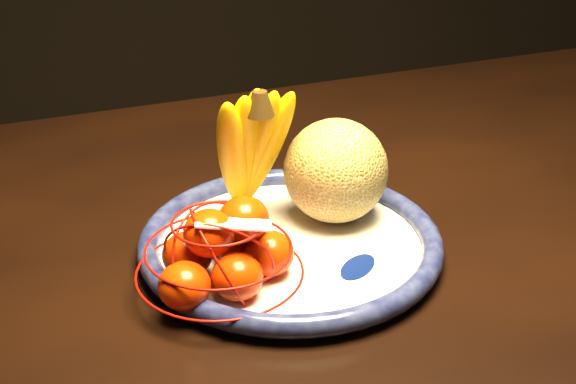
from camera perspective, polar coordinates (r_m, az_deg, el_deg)
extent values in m
cube|color=black|center=(1.00, 11.88, -1.64)|extent=(1.59, 1.06, 0.04)
cylinder|color=white|center=(0.86, 0.17, -4.07)|extent=(0.30, 0.30, 0.01)
torus|color=#070838|center=(0.85, 0.18, -3.49)|extent=(0.32, 0.32, 0.02)
cylinder|color=white|center=(0.86, 0.17, -4.30)|extent=(0.14, 0.14, 0.00)
ellipsoid|color=#071554|center=(0.82, 4.98, -5.33)|extent=(0.12, 0.12, 0.00)
ellipsoid|color=#071554|center=(0.91, -2.71, -1.52)|extent=(0.10, 0.11, 0.00)
ellipsoid|color=#071554|center=(0.84, -6.04, -4.51)|extent=(0.10, 0.07, 0.00)
sphere|color=olive|center=(0.88, 3.41, 1.52)|extent=(0.12, 0.12, 0.12)
ellipsoid|color=#F6C300|center=(0.86, -3.83, 2.93)|extent=(0.07, 0.11, 0.17)
ellipsoid|color=#F6C300|center=(0.87, -3.26, 3.10)|extent=(0.04, 0.10, 0.17)
ellipsoid|color=#F6C300|center=(0.87, -2.84, 3.31)|extent=(0.05, 0.09, 0.17)
ellipsoid|color=#F6C300|center=(0.87, -2.28, 3.29)|extent=(0.07, 0.10, 0.17)
ellipsoid|color=#F6C300|center=(0.88, -1.71, 3.34)|extent=(0.09, 0.10, 0.17)
cone|color=black|center=(0.84, -2.90, 7.92)|extent=(0.03, 0.03, 0.03)
ellipsoid|color=#E63B04|center=(0.75, -7.37, -6.64)|extent=(0.05, 0.05, 0.05)
ellipsoid|color=#E63B04|center=(0.76, -3.62, -6.02)|extent=(0.05, 0.05, 0.05)
ellipsoid|color=#E63B04|center=(0.80, -1.35, -4.39)|extent=(0.05, 0.05, 0.05)
ellipsoid|color=#E63B04|center=(0.80, -7.18, -4.45)|extent=(0.05, 0.05, 0.05)
ellipsoid|color=#E63B04|center=(0.82, -3.78, -3.38)|extent=(0.05, 0.05, 0.05)
ellipsoid|color=#E63B04|center=(0.76, -5.63, -2.94)|extent=(0.05, 0.05, 0.05)
ellipsoid|color=#E63B04|center=(0.79, -3.16, -1.94)|extent=(0.05, 0.05, 0.05)
torus|color=#B10D06|center=(0.79, -4.87, -5.65)|extent=(0.20, 0.20, 0.00)
torus|color=#B10D06|center=(0.78, -4.95, -4.04)|extent=(0.17, 0.17, 0.00)
torus|color=#B10D06|center=(0.76, -5.03, -2.19)|extent=(0.11, 0.11, 0.00)
torus|color=#B10D06|center=(0.78, -4.92, -4.70)|extent=(0.12, 0.10, 0.10)
torus|color=#B10D06|center=(0.78, -4.92, -4.70)|extent=(0.06, 0.11, 0.10)
torus|color=#B10D06|center=(0.78, -4.92, -4.70)|extent=(0.12, 0.09, 0.10)
cube|color=white|center=(0.75, -3.90, -2.27)|extent=(0.08, 0.04, 0.01)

